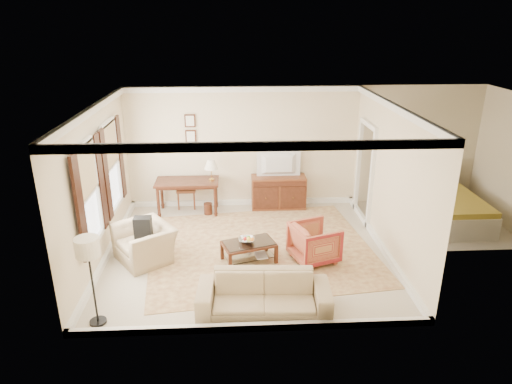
{
  "coord_description": "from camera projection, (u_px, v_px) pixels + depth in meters",
  "views": [
    {
      "loc": [
        -0.25,
        -8.06,
        4.36
      ],
      "look_at": [
        0.2,
        0.3,
        1.15
      ],
      "focal_mm": 32.0,
      "sensor_mm": 36.0,
      "label": 1
    }
  ],
  "objects": [
    {
      "name": "sideboard",
      "position": [
        278.0,
        192.0,
        11.05
      ],
      "size": [
        1.3,
        0.5,
        0.8
      ],
      "primitive_type": "cube",
      "color": "brown",
      "rests_on": "room_shell"
    },
    {
      "name": "floor_lamp",
      "position": [
        88.0,
        254.0,
        6.53
      ],
      "size": [
        0.35,
        0.35,
        1.44
      ],
      "color": "black",
      "rests_on": "room_shell"
    },
    {
      "name": "tv",
      "position": [
        279.0,
        157.0,
        10.72
      ],
      "size": [
        0.99,
        0.57,
        0.13
      ],
      "primitive_type": "imported",
      "rotation": [
        0.0,
        0.0,
        3.14
      ],
      "color": "black",
      "rests_on": "sideboard"
    },
    {
      "name": "book_a",
      "position": [
        243.0,
        252.0,
        8.73
      ],
      "size": [
        0.2,
        0.25,
        0.38
      ],
      "primitive_type": "imported",
      "rotation": [
        0.0,
        0.0,
        0.93
      ],
      "color": "brown",
      "rests_on": "coffee_table"
    },
    {
      "name": "desk_chair",
      "position": [
        186.0,
        187.0,
        11.05
      ],
      "size": [
        0.55,
        0.55,
        1.05
      ],
      "primitive_type": null,
      "rotation": [
        0.0,
        0.0,
        0.25
      ],
      "color": "brown",
      "rests_on": "room_shell"
    },
    {
      "name": "annex_bedroom",
      "position": [
        444.0,
        208.0,
        10.26
      ],
      "size": [
        3.0,
        2.7,
        2.9
      ],
      "color": "beige",
      "rests_on": "ground"
    },
    {
      "name": "framed_prints",
      "position": [
        190.0,
        128.0,
        10.63
      ],
      "size": [
        0.25,
        0.04,
        0.68
      ],
      "primitive_type": null,
      "color": "#4C2315",
      "rests_on": "room_shell"
    },
    {
      "name": "room_shell",
      "position": [
        246.0,
        130.0,
        8.2
      ],
      "size": [
        5.51,
        5.01,
        2.91
      ],
      "color": "beige",
      "rests_on": "ground"
    },
    {
      "name": "window_front",
      "position": [
        89.0,
        194.0,
        7.74
      ],
      "size": [
        0.12,
        1.56,
        1.8
      ],
      "primitive_type": null,
      "color": "#CCB284",
      "rests_on": "room_shell"
    },
    {
      "name": "fruit_bowl",
      "position": [
        247.0,
        239.0,
        8.56
      ],
      "size": [
        0.42,
        0.42,
        0.1
      ],
      "primitive_type": "imported",
      "color": "silver",
      "rests_on": "coffee_table"
    },
    {
      "name": "window_rear",
      "position": [
        112.0,
        166.0,
        9.23
      ],
      "size": [
        0.12,
        1.56,
        1.8
      ],
      "primitive_type": null,
      "color": "#CCB284",
      "rests_on": "room_shell"
    },
    {
      "name": "desk_lamp",
      "position": [
        211.0,
        170.0,
        10.57
      ],
      "size": [
        0.32,
        0.32,
        0.5
      ],
      "primitive_type": null,
      "color": "silver",
      "rests_on": "writing_desk"
    },
    {
      "name": "doorway",
      "position": [
        365.0,
        174.0,
        10.24
      ],
      "size": [
        0.1,
        1.12,
        2.25
      ],
      "primitive_type": null,
      "color": "white",
      "rests_on": "room_shell"
    },
    {
      "name": "rug",
      "position": [
        260.0,
        248.0,
        9.2
      ],
      "size": [
        4.79,
        4.24,
        0.01
      ],
      "primitive_type": "cube",
      "rotation": [
        0.0,
        0.0,
        0.12
      ],
      "color": "brown",
      "rests_on": "room_shell"
    },
    {
      "name": "book_b",
      "position": [
        256.0,
        256.0,
        8.59
      ],
      "size": [
        0.28,
        0.07,
        0.38
      ],
      "primitive_type": "imported",
      "rotation": [
        0.0,
        0.0,
        0.15
      ],
      "color": "brown",
      "rests_on": "coffee_table"
    },
    {
      "name": "writing_desk",
      "position": [
        187.0,
        185.0,
        10.67
      ],
      "size": [
        1.47,
        0.73,
        0.8
      ],
      "color": "#4C2315",
      "rests_on": "room_shell"
    },
    {
      "name": "coffee_table",
      "position": [
        249.0,
        247.0,
        8.6
      ],
      "size": [
        1.1,
        0.83,
        0.41
      ],
      "rotation": [
        0.0,
        0.0,
        0.31
      ],
      "color": "#4C2315",
      "rests_on": "room_shell"
    },
    {
      "name": "backpack",
      "position": [
        143.0,
        225.0,
        8.55
      ],
      "size": [
        0.36,
        0.39,
        0.4
      ],
      "primitive_type": "cube",
      "rotation": [
        0.0,
        0.0,
        -1.01
      ],
      "color": "black",
      "rests_on": "club_armchair"
    },
    {
      "name": "sofa",
      "position": [
        264.0,
        288.0,
        7.11
      ],
      "size": [
        2.11,
        0.72,
        0.81
      ],
      "primitive_type": "imported",
      "rotation": [
        0.0,
        0.0,
        -0.06
      ],
      "color": "tan",
      "rests_on": "room_shell"
    },
    {
      "name": "striped_armchair",
      "position": [
        314.0,
        241.0,
        8.62
      ],
      "size": [
        0.96,
        0.99,
        0.82
      ],
      "primitive_type": "imported",
      "rotation": [
        0.0,
        0.0,
        1.9
      ],
      "color": "maroon",
      "rests_on": "room_shell"
    },
    {
      "name": "club_armchair",
      "position": [
        144.0,
        237.0,
        8.63
      ],
      "size": [
        1.18,
        1.27,
        0.93
      ],
      "primitive_type": "imported",
      "rotation": [
        0.0,
        0.0,
        -0.97
      ],
      "color": "tan",
      "rests_on": "room_shell"
    }
  ]
}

